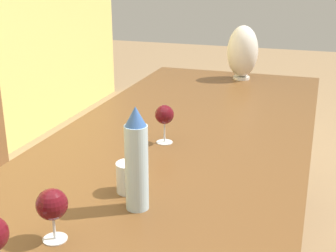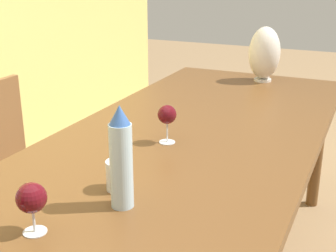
{
  "view_description": "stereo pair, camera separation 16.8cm",
  "coord_description": "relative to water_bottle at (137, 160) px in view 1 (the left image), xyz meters",
  "views": [
    {
      "loc": [
        -1.32,
        -0.5,
        1.42
      ],
      "look_at": [
        0.18,
        0.0,
        0.87
      ],
      "focal_mm": 50.0,
      "sensor_mm": 36.0,
      "label": 1
    },
    {
      "loc": [
        -1.26,
        -0.65,
        1.42
      ],
      "look_at": [
        0.18,
        0.0,
        0.87
      ],
      "focal_mm": 50.0,
      "sensor_mm": 36.0,
      "label": 2
    }
  ],
  "objects": [
    {
      "name": "wine_glass_4",
      "position": [
        -0.21,
        0.14,
        -0.05
      ],
      "size": [
        0.08,
        0.08,
        0.14
      ],
      "color": "silver",
      "rests_on": "dining_table"
    },
    {
      "name": "dining_table",
      "position": [
        0.24,
        0.05,
        -0.2
      ],
      "size": [
        3.13,
        1.0,
        0.77
      ],
      "color": "brown",
      "rests_on": "ground_plane"
    },
    {
      "name": "wine_glass_1",
      "position": [
        0.5,
        0.09,
        -0.04
      ],
      "size": [
        0.07,
        0.07,
        0.15
      ],
      "color": "silver",
      "rests_on": "dining_table"
    },
    {
      "name": "water_bottle",
      "position": [
        0.0,
        0.0,
        0.0
      ],
      "size": [
        0.07,
        0.07,
        0.3
      ],
      "color": "silver",
      "rests_on": "dining_table"
    },
    {
      "name": "chair_far",
      "position": [
        0.51,
        0.87,
        -0.42
      ],
      "size": [
        0.44,
        0.44,
        0.91
      ],
      "color": "brown",
      "rests_on": "ground_plane"
    },
    {
      "name": "vase",
      "position": [
        1.64,
        -0.01,
        0.02
      ],
      "size": [
        0.18,
        0.18,
        0.31
      ],
      "color": "silver",
      "rests_on": "dining_table"
    },
    {
      "name": "water_tumbler",
      "position": [
        0.09,
        0.06,
        -0.1
      ],
      "size": [
        0.08,
        0.08,
        0.09
      ],
      "color": "silver",
      "rests_on": "dining_table"
    }
  ]
}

